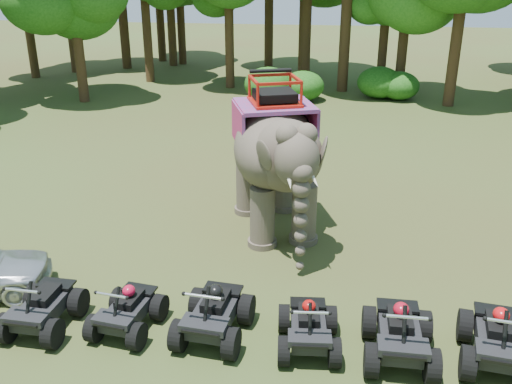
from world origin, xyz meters
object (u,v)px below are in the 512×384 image
atv_2 (214,307)px  atv_5 (500,333)px  elephant (275,154)px  atv_1 (127,305)px  atv_4 (401,327)px  atv_0 (41,301)px  atv_3 (309,321)px

atv_2 → atv_5: atv_5 is taller
elephant → atv_1: bearing=-134.2°
atv_4 → atv_1: bearing=178.9°
atv_5 → atv_4: bearing=-169.3°
elephant → atv_2: (-0.67, -5.29, -1.52)m
atv_0 → atv_2: (3.60, 0.20, 0.03)m
atv_4 → atv_5: bearing=2.7°
atv_1 → atv_0: bearing=-166.2°
elephant → atv_4: (3.01, -5.48, -1.51)m
elephant → atv_3: bearing=-95.9°
atv_1 → atv_3: size_ratio=0.98×
atv_5 → atv_0: bearing=-171.0°
atv_0 → atv_1: bearing=8.0°
atv_1 → atv_3: (3.76, -0.09, 0.01)m
atv_3 → atv_4: (1.75, -0.07, 0.08)m
atv_1 → atv_3: atv_3 is taller
elephant → atv_5: elephant is taller
elephant → atv_0: elephant is taller
atv_1 → elephant: bearing=73.3°
elephant → atv_4: 6.43m
atv_1 → atv_2: atv_2 is taller
atv_4 → atv_3: bearing=178.3°
atv_0 → atv_5: (9.11, 0.08, 0.05)m
atv_2 → atv_5: bearing=4.7°
atv_5 → atv_3: bearing=-171.5°
atv_2 → atv_4: 3.69m
atv_0 → atv_4: size_ratio=0.93×
atv_3 → atv_5: bearing=-4.8°
atv_0 → atv_3: bearing=3.4°
atv_2 → atv_1: bearing=-172.9°
elephant → atv_3: 5.78m
atv_1 → atv_4: 5.51m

